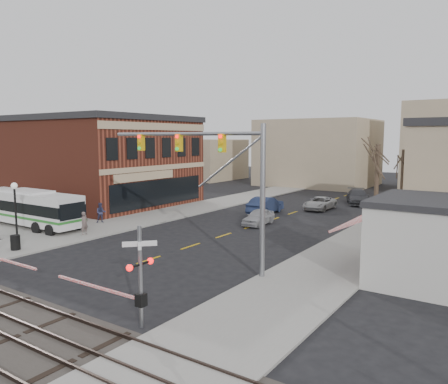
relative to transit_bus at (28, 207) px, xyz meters
The scene contains 19 objects.
ground 15.39m from the transit_bus, 13.52° to the right, with size 160.00×160.00×0.00m, color black.
sidewalk_west 17.35m from the transit_bus, 71.86° to the left, with size 5.00×60.00×0.12m, color gray.
sidewalk_east 29.44m from the transit_bus, 33.96° to the left, with size 5.00×60.00×0.12m, color gray.
plaza_west 7.43m from the transit_bus, 168.71° to the left, with size 20.00×10.00×0.11m, color gray.
brick_building 17.63m from the transit_bus, 134.26° to the left, with size 30.40×15.40×9.60m.
tree_east_a 26.80m from the transit_bus, 18.36° to the left, with size 0.28×0.28×6.75m.
tree_east_b 29.50m from the transit_bus, 29.32° to the left, with size 0.28×0.28×6.30m.
tree_east_c 34.30m from the transit_bus, 40.90° to the left, with size 0.28×0.28×7.20m.
transit_bus is the anchor object (origin of this frame).
traffic_signal_mast 19.71m from the transit_bus, ahead, with size 10.62×0.30×8.00m.
rr_crossing_east 22.49m from the transit_bus, 22.37° to the right, with size 5.60×1.36×4.00m.
street_lamp 5.46m from the transit_bus, 40.45° to the right, with size 0.44×0.44×4.08m.
trash_bin 8.15m from the transit_bus, 37.70° to the right, with size 0.60×0.60×0.95m, color black.
car_a 18.90m from the transit_bus, 37.38° to the left, with size 1.58×3.92×1.33m, color #9D9DA2.
car_b 21.03m from the transit_bus, 52.46° to the left, with size 1.73×4.96×1.64m, color #1B2543.
car_c 27.27m from the transit_bus, 53.33° to the left, with size 2.14×4.65×1.29m, color #B8B8B8.
car_d 33.38m from the transit_bus, 56.71° to the left, with size 2.21×5.45×1.58m, color #47474C.
pedestrian_near 6.49m from the transit_bus, ahead, with size 0.63×0.41×1.73m, color #62524E.
pedestrian_far 5.71m from the transit_bus, 48.50° to the left, with size 0.83×0.65×1.71m, color #303254.
Camera 1 is at (18.01, -16.51, 7.27)m, focal length 35.00 mm.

